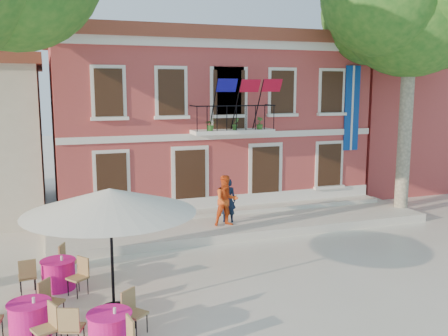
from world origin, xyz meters
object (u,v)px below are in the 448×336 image
plane_tree_east (412,3)px  cafe_table_3 (58,273)px  cafe_table_0 (110,329)px  cafe_table_1 (30,318)px  pedestrian_navy (228,200)px  pedestrian_orange (226,201)px  patio_umbrella (110,201)px

plane_tree_east → cafe_table_3: bearing=-165.7°
cafe_table_0 → cafe_table_3: (-0.88, 3.57, 0.00)m
cafe_table_1 → pedestrian_navy: bearing=42.8°
plane_tree_east → cafe_table_0: (-12.69, -7.02, -7.98)m
pedestrian_orange → cafe_table_0: bearing=-127.1°
cafe_table_0 → cafe_table_1: bearing=145.0°
plane_tree_east → pedestrian_navy: (-7.56, 0.19, -7.29)m
patio_umbrella → cafe_table_3: patio_umbrella is taller
pedestrian_navy → cafe_table_1: 9.08m
plane_tree_east → cafe_table_1: plane_tree_east is taller
cafe_table_3 → cafe_table_0: bearing=-76.1°
cafe_table_1 → cafe_table_3: (0.63, 2.51, 0.00)m
pedestrian_orange → cafe_table_1: size_ratio=0.98×
plane_tree_east → pedestrian_orange: plane_tree_east is taller
pedestrian_navy → pedestrian_orange: size_ratio=0.90×
pedestrian_orange → cafe_table_3: (-5.79, -3.20, -0.78)m
pedestrian_navy → pedestrian_orange: 0.50m
cafe_table_3 → pedestrian_navy: bearing=31.2°
cafe_table_1 → pedestrian_orange: bearing=41.6°
pedestrian_navy → cafe_table_3: bearing=55.0°
cafe_table_1 → cafe_table_3: bearing=75.9°
plane_tree_east → pedestrian_navy: plane_tree_east is taller
patio_umbrella → pedestrian_orange: bearing=47.2°
cafe_table_3 → patio_umbrella: bearing=-56.5°
plane_tree_east → pedestrian_orange: bearing=-178.1°
pedestrian_navy → cafe_table_3: size_ratio=0.87×
cafe_table_3 → plane_tree_east: bearing=14.3°
patio_umbrella → cafe_table_1: bearing=-158.1°
cafe_table_0 → cafe_table_1: same height
cafe_table_1 → patio_umbrella: bearing=21.9°
pedestrian_orange → cafe_table_3: size_ratio=0.98×
plane_tree_east → pedestrian_navy: 10.51m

